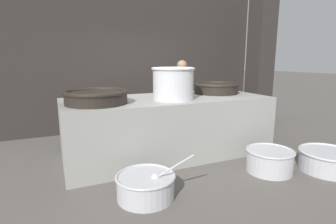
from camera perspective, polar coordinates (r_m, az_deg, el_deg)
ground_plane at (r=4.88m, az=0.00°, el=-8.91°), size 60.00×60.00×0.00m
back_wall at (r=6.64m, az=-7.80°, el=11.97°), size 6.75×0.24×3.55m
support_pillar at (r=7.06m, az=19.49°, el=11.40°), size 0.49×0.49×3.55m
hearth_platform at (r=4.73m, az=0.00°, el=-3.06°), size 3.60×1.48×1.03m
giant_wok_near at (r=4.12m, az=-15.34°, el=3.32°), size 0.97×0.97×0.21m
giant_wok_far at (r=5.32m, az=10.40°, el=5.26°), size 0.89×0.89×0.21m
stock_pot at (r=4.38m, az=1.13°, el=6.36°), size 0.72×0.72×0.54m
cook at (r=6.04m, az=2.91°, el=3.89°), size 0.48×0.67×1.68m
prep_bowl_vegetables at (r=3.37m, az=-4.85°, el=-15.54°), size 0.87×0.75×0.61m
prep_bowl_meat at (r=4.79m, az=31.45°, el=-8.84°), size 0.86×0.86×0.32m
prep_bowl_extra at (r=4.35m, az=21.23°, el=-9.61°), size 0.72×0.72×0.35m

